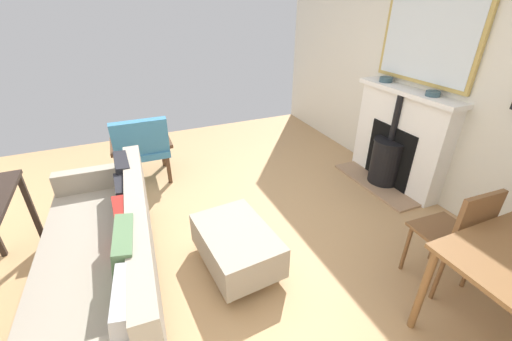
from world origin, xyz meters
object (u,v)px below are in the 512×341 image
object	(u,v)px
fireplace	(396,144)
ottoman	(236,244)
sofa	(107,257)
dining_chair_near_fireplace	(458,232)
armchair_accent	(142,146)
mantel_bowl_near	(386,79)
mantel_bowl_far	(433,93)

from	to	relation	value
fireplace	ottoman	xyz separation A→B (m)	(2.21, 0.58, -0.28)
sofa	dining_chair_near_fireplace	bearing A→B (deg)	158.00
armchair_accent	dining_chair_near_fireplace	xyz separation A→B (m)	(-1.92, 2.61, 0.05)
ottoman	sofa	bearing A→B (deg)	-6.86
ottoman	armchair_accent	xyz separation A→B (m)	(0.52, -1.77, 0.25)
armchair_accent	dining_chair_near_fireplace	distance (m)	3.24
sofa	armchair_accent	bearing A→B (deg)	-104.88
armchair_accent	dining_chair_near_fireplace	bearing A→B (deg)	126.36
mantel_bowl_near	ottoman	xyz separation A→B (m)	(2.23, 0.94, -0.95)
mantel_bowl_far	armchair_accent	size ratio (longest dim) A/B	0.16
fireplace	mantel_bowl_far	world-z (taller)	mantel_bowl_far
mantel_bowl_near	mantel_bowl_far	size ratio (longest dim) A/B	1.04
mantel_bowl_far	ottoman	size ratio (longest dim) A/B	0.17
mantel_bowl_near	dining_chair_near_fireplace	size ratio (longest dim) A/B	0.16
fireplace	ottoman	bearing A→B (deg)	14.71
ottoman	fireplace	bearing A→B (deg)	-165.29
fireplace	mantel_bowl_near	world-z (taller)	mantel_bowl_near
mantel_bowl_far	sofa	world-z (taller)	mantel_bowl_far
ottoman	armchair_accent	bearing A→B (deg)	-73.63
fireplace	sofa	world-z (taller)	fireplace
fireplace	dining_chair_near_fireplace	bearing A→B (deg)	60.34
mantel_bowl_near	dining_chair_near_fireplace	bearing A→B (deg)	65.05
mantel_bowl_near	sofa	bearing A→B (deg)	14.51
fireplace	armchair_accent	world-z (taller)	fireplace
sofa	mantel_bowl_near	bearing A→B (deg)	-165.49
mantel_bowl_far	armchair_accent	bearing A→B (deg)	-28.30
mantel_bowl_near	mantel_bowl_far	xyz separation A→B (m)	(-0.00, 0.65, -0.00)
mantel_bowl_near	ottoman	bearing A→B (deg)	22.88
mantel_bowl_far	armchair_accent	xyz separation A→B (m)	(2.75, -1.48, -0.69)
mantel_bowl_far	dining_chair_near_fireplace	world-z (taller)	mantel_bowl_far
mantel_bowl_near	mantel_bowl_far	world-z (taller)	mantel_bowl_near
armchair_accent	mantel_bowl_far	bearing A→B (deg)	151.70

